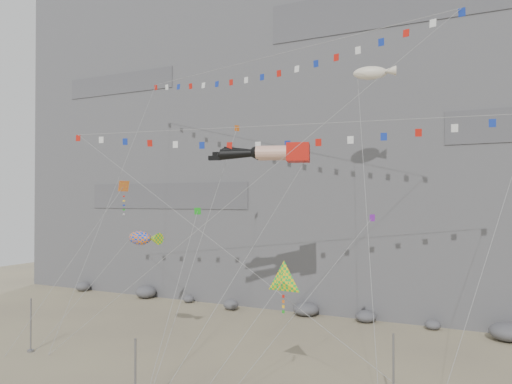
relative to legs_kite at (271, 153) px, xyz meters
The scene contains 16 objects.
ground 16.04m from the legs_kite, 107.96° to the right, with size 120.00×120.00×0.00m, color tan.
cliff 28.78m from the legs_kite, 93.44° to the left, with size 80.00×28.00×50.00m, color slate.
talus_boulders 18.93m from the legs_kite, 97.70° to the left, with size 60.00×3.00×1.20m, color slate, non-canonical shape.
anchor_pole_left 22.50m from the legs_kite, 152.78° to the right, with size 0.12×0.12×4.04m, color gray.
anchor_pole_center 19.25m from the legs_kite, 95.43° to the right, with size 0.12×0.12×4.28m, color gray.
anchor_pole_right 18.12m from the legs_kite, 32.79° to the right, with size 0.12×0.12×4.19m, color gray.
legs_kite is the anchor object (origin of this frame).
flag_banner_upper 9.98m from the legs_kite, 115.06° to the left, with size 31.38×17.20×29.77m.
flag_banner_lower 2.10m from the legs_kite, 19.24° to the right, with size 35.15×9.42×22.36m.
harlequin_kite 13.03m from the legs_kite, 169.81° to the right, with size 5.26×8.87×15.51m.
fish_windsock 12.04m from the legs_kite, 154.59° to the right, with size 8.37×5.35×11.55m.
delta_kite 12.31m from the legs_kite, 60.76° to the right, with size 4.87×5.02×9.03m.
blimp_windsock 10.68m from the legs_kite, 39.42° to the left, with size 5.59×14.04×25.58m.
small_kite_a 5.64m from the legs_kite, 149.92° to the left, with size 1.84×13.69×22.05m.
small_kite_b 9.07m from the legs_kite, ahead, with size 6.48×11.86×16.26m.
small_kite_c 7.30m from the legs_kite, 150.58° to the right, with size 3.36×10.21×14.55m.
Camera 1 is at (17.60, -29.87, 11.59)m, focal length 35.00 mm.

